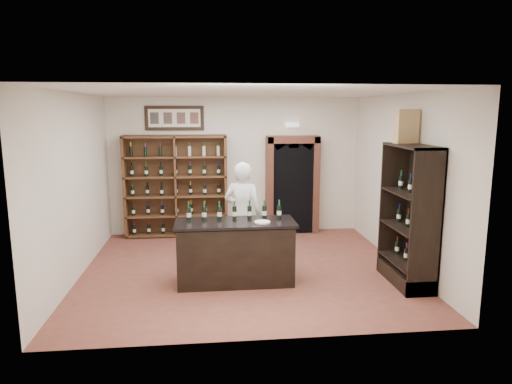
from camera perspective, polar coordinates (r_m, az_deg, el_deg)
floor at (r=8.03m, az=-1.39°, el=-9.59°), size 5.50×5.50×0.00m
ceiling at (r=7.56m, az=-1.49°, el=12.34°), size 5.50×5.50×0.00m
wall_back at (r=10.12m, az=-2.58°, el=3.28°), size 5.50×0.04×3.00m
wall_left at (r=7.92m, az=-21.68°, el=0.64°), size 0.04×5.00×3.00m
wall_right at (r=8.33m, az=17.77°, el=1.31°), size 0.04×5.00×3.00m
wine_shelf at (r=10.02m, az=-9.95°, el=0.75°), size 2.20×0.38×2.20m
framed_picture at (r=10.03m, az=-10.15°, el=9.08°), size 1.25×0.04×0.52m
arched_doorway at (r=10.15m, az=4.55°, el=1.22°), size 1.17×0.35×2.17m
emergency_light at (r=10.13m, az=4.56°, el=8.37°), size 0.30×0.10×0.10m
tasting_counter at (r=7.29m, az=-2.59°, el=-7.56°), size 1.88×0.78×1.00m
counter_bottle_0 at (r=7.27m, az=-8.39°, el=-2.70°), size 0.07×0.07×0.30m
counter_bottle_1 at (r=7.26m, az=-6.49°, el=-2.67°), size 0.07×0.07×0.30m
counter_bottle_2 at (r=7.26m, az=-4.60°, el=-2.63°), size 0.07×0.07×0.30m
counter_bottle_3 at (r=7.27m, az=-2.71°, el=-2.60°), size 0.07×0.07×0.30m
counter_bottle_4 at (r=7.29m, az=-0.82°, el=-2.55°), size 0.07×0.07×0.30m
counter_bottle_5 at (r=7.31m, az=1.05°, el=-2.51°), size 0.07×0.07×0.30m
counter_bottle_6 at (r=7.35m, az=2.91°, el=-2.46°), size 0.07×0.07×0.30m
side_cabinet at (r=7.59m, az=18.63°, el=-5.33°), size 0.48×1.20×2.20m
shopkeeper at (r=7.97m, az=-1.65°, el=-2.82°), size 0.79×0.66×1.85m
plate at (r=7.07m, az=0.79°, el=-3.77°), size 0.25×0.25×0.02m
wine_crate at (r=7.62m, az=18.26°, el=7.81°), size 0.40×0.23×0.53m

